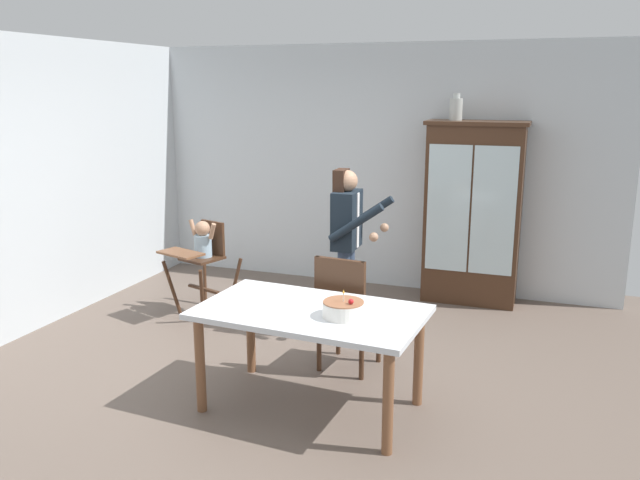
{
  "coord_description": "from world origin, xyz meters",
  "views": [
    {
      "loc": [
        1.89,
        -4.4,
        2.25
      ],
      "look_at": [
        0.03,
        0.7,
        0.95
      ],
      "focal_mm": 36.35,
      "sensor_mm": 36.0,
      "label": 1
    }
  ],
  "objects_px": {
    "china_cabinet": "(473,213)",
    "high_chair_with_toddler": "(202,250)",
    "adult_person": "(347,232)",
    "birthday_cake": "(343,309)",
    "dining_table": "(310,322)",
    "ceramic_vase": "(456,109)",
    "dining_chair_far_side": "(345,305)"
  },
  "relations": [
    {
      "from": "adult_person",
      "to": "birthday_cake",
      "type": "relative_size",
      "value": 5.47
    },
    {
      "from": "adult_person",
      "to": "birthday_cake",
      "type": "xyz_separation_m",
      "value": [
        0.46,
        -1.51,
        -0.17
      ]
    },
    {
      "from": "high_chair_with_toddler",
      "to": "adult_person",
      "type": "bearing_deg",
      "value": 15.8
    },
    {
      "from": "adult_person",
      "to": "high_chair_with_toddler",
      "type": "bearing_deg",
      "value": 86.83
    },
    {
      "from": "china_cabinet",
      "to": "birthday_cake",
      "type": "bearing_deg",
      "value": -99.54
    },
    {
      "from": "ceramic_vase",
      "to": "high_chair_with_toddler",
      "type": "bearing_deg",
      "value": -149.48
    },
    {
      "from": "dining_table",
      "to": "china_cabinet",
      "type": "bearing_deg",
      "value": 75.19
    },
    {
      "from": "dining_table",
      "to": "ceramic_vase",
      "type": "bearing_deg",
      "value": 79.59
    },
    {
      "from": "dining_chair_far_side",
      "to": "ceramic_vase",
      "type": "bearing_deg",
      "value": -96.38
    },
    {
      "from": "ceramic_vase",
      "to": "high_chair_with_toddler",
      "type": "height_order",
      "value": "ceramic_vase"
    },
    {
      "from": "china_cabinet",
      "to": "ceramic_vase",
      "type": "relative_size",
      "value": 7.04
    },
    {
      "from": "high_chair_with_toddler",
      "to": "dining_chair_far_side",
      "type": "bearing_deg",
      "value": -7.72
    },
    {
      "from": "china_cabinet",
      "to": "adult_person",
      "type": "distance_m",
      "value": 1.65
    },
    {
      "from": "adult_person",
      "to": "dining_chair_far_side",
      "type": "xyz_separation_m",
      "value": [
        0.23,
        -0.78,
        -0.41
      ]
    },
    {
      "from": "birthday_cake",
      "to": "high_chair_with_toddler",
      "type": "bearing_deg",
      "value": 141.98
    },
    {
      "from": "ceramic_vase",
      "to": "dining_table",
      "type": "height_order",
      "value": "ceramic_vase"
    },
    {
      "from": "adult_person",
      "to": "china_cabinet",
      "type": "bearing_deg",
      "value": -36.05
    },
    {
      "from": "ceramic_vase",
      "to": "dining_chair_far_side",
      "type": "height_order",
      "value": "ceramic_vase"
    },
    {
      "from": "ceramic_vase",
      "to": "dining_table",
      "type": "relative_size",
      "value": 0.17
    },
    {
      "from": "china_cabinet",
      "to": "high_chair_with_toddler",
      "type": "bearing_deg",
      "value": -151.9
    },
    {
      "from": "china_cabinet",
      "to": "high_chair_with_toddler",
      "type": "xyz_separation_m",
      "value": [
        -2.46,
        -1.32,
        -0.3
      ]
    },
    {
      "from": "adult_person",
      "to": "birthday_cake",
      "type": "bearing_deg",
      "value": -164.66
    },
    {
      "from": "adult_person",
      "to": "dining_table",
      "type": "xyz_separation_m",
      "value": [
        0.2,
        -1.45,
        -0.32
      ]
    },
    {
      "from": "china_cabinet",
      "to": "birthday_cake",
      "type": "distance_m",
      "value": 2.91
    },
    {
      "from": "high_chair_with_toddler",
      "to": "dining_chair_far_side",
      "type": "relative_size",
      "value": 0.99
    },
    {
      "from": "china_cabinet",
      "to": "dining_table",
      "type": "xyz_separation_m",
      "value": [
        -0.74,
        -2.81,
        -0.31
      ]
    },
    {
      "from": "adult_person",
      "to": "dining_chair_far_side",
      "type": "bearing_deg",
      "value": -164.99
    },
    {
      "from": "china_cabinet",
      "to": "dining_chair_far_side",
      "type": "xyz_separation_m",
      "value": [
        -0.71,
        -2.14,
        -0.4
      ]
    },
    {
      "from": "high_chair_with_toddler",
      "to": "dining_table",
      "type": "height_order",
      "value": "high_chair_with_toddler"
    },
    {
      "from": "high_chair_with_toddler",
      "to": "dining_chair_far_side",
      "type": "height_order",
      "value": "dining_chair_far_side"
    },
    {
      "from": "high_chair_with_toddler",
      "to": "adult_person",
      "type": "xyz_separation_m",
      "value": [
        1.53,
        -0.04,
        0.31
      ]
    },
    {
      "from": "ceramic_vase",
      "to": "birthday_cake",
      "type": "distance_m",
      "value": 3.13
    }
  ]
}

